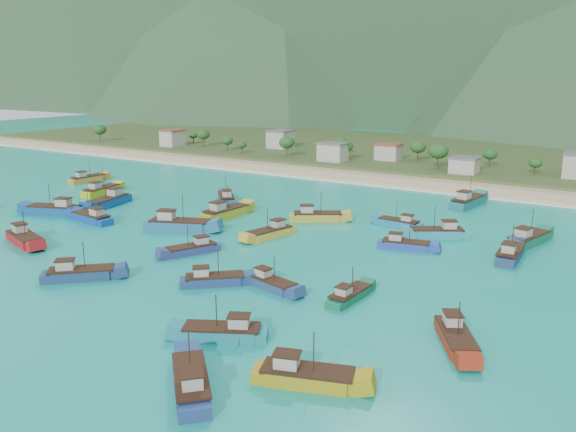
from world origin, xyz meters
The scene contains 32 objects.
ground centered at (0.00, 0.00, 0.00)m, with size 600.00×600.00×0.00m, color #0C8285.
beach centered at (0.00, 79.00, 0.00)m, with size 400.00×18.00×1.20m, color beige.
land centered at (0.00, 140.00, 0.00)m, with size 400.00×110.00×2.40m, color #385123.
surf_line centered at (0.00, 69.50, 0.00)m, with size 400.00×2.50×0.08m, color white.
village centered at (10.61, 102.50, 4.47)m, with size 210.41×28.86×6.52m.
vegetation centered at (7.39, 102.99, 5.06)m, with size 279.61×25.16×8.75m.
boat_0 centered at (23.05, 32.66, 0.57)m, with size 9.19×3.34×5.32m.
boat_1 centered at (-6.51, -21.02, 0.74)m, with size 9.85×9.42×6.22m.
boat_3 centered at (-53.00, 22.48, 0.83)m, with size 5.01×11.79×6.75m.
boat_4 centered at (11.83, -12.25, 0.62)m, with size 8.93×8.26×5.56m.
boat_5 centered at (5.21, 12.74, 0.70)m, with size 5.52×10.62×6.02m.
boat_6 centered at (27.94, -35.44, 0.73)m, with size 9.60×9.53×6.17m.
boat_7 centered at (-0.66, -2.61, 0.61)m, with size 6.63×9.55×5.50m.
boat_8 centered at (-41.00, 14.48, 0.94)m, with size 5.83×12.87×7.34m.
boat_9 centered at (36.69, -28.59, 0.71)m, with size 10.70×6.14×6.07m.
boat_10 centered at (23.79, -25.13, 0.67)m, with size 10.15×7.17×5.86m.
boat_11 centered at (29.96, 58.24, 0.97)m, with size 5.53×13.09×7.49m.
boat_12 centered at (47.13, 33.30, 0.83)m, with size 6.29×11.83×6.70m.
boat_13 centered at (46.06, 22.86, 0.75)m, with size 3.34×10.67×6.27m.
boat_16 centered at (-20.44, 32.15, 0.77)m, with size 9.73×10.08×6.39m.
boat_17 centered at (-12.56, 7.02, 1.01)m, with size 13.50×8.49×7.69m.
boat_18 centered at (-30.21, -14.27, 0.80)m, with size 11.59×6.24×6.57m.
boat_20 centered at (46.86, -12.30, 0.67)m, with size 7.36×10.06×5.84m.
boat_21 centered at (29.30, 18.95, 0.59)m, with size 9.52×4.67×5.41m.
boat_23 centered at (19.63, -8.96, 0.56)m, with size 9.26×4.61×5.25m.
boat_24 centered at (-11.33, 20.18, 0.93)m, with size 4.78×12.64×7.30m.
boat_26 centered at (6.70, 27.84, 0.80)m, with size 11.13×8.62×6.54m.
boat_28 centered at (-70.02, 31.93, 0.76)m, with size 3.95×10.96×6.36m.
boat_29 centered at (-44.28, 2.37, 0.94)m, with size 12.94×7.73×7.35m.
boat_30 centered at (31.09, -6.99, 0.51)m, with size 3.23×8.62×4.98m.
boat_31 centered at (-32.44, 2.46, 0.76)m, with size 11.04×4.33×6.36m.
boat_32 centered at (32.01, 29.15, 0.75)m, with size 10.79×8.17×6.31m.
Camera 1 is at (61.35, -71.62, 29.62)m, focal length 35.00 mm.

